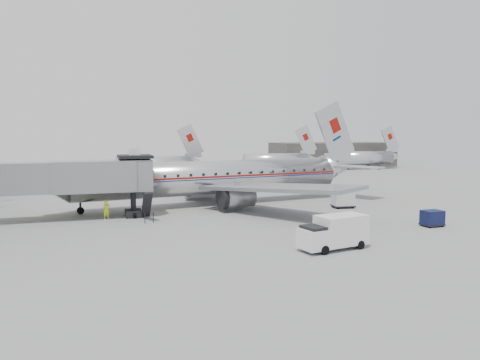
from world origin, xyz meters
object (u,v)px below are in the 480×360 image
Objects in this scene: baggage_cart_navy at (432,218)px; service_van at (334,232)px; baggage_cart_white at (343,199)px; ramp_worker at (106,209)px; airliner at (219,177)px.

service_van is at bearing -162.87° from baggage_cart_navy.
baggage_cart_white is 26.26m from ramp_worker.
service_van reaches higher than baggage_cart_white.
airliner reaches higher than baggage_cart_navy.
airliner is 14.86m from baggage_cart_white.
airliner is at bearing 1.59° from ramp_worker.
ramp_worker is at bearing -175.65° from baggage_cart_white.
airliner is at bearing 157.71° from baggage_cart_white.
service_van is 2.17× the size of baggage_cart_white.
ramp_worker is (-15.70, 17.73, -0.34)m from service_van.
service_van is at bearing -71.35° from ramp_worker.
baggage_cart_navy is at bearing -47.33° from ramp_worker.
service_van is 13.75m from baggage_cart_navy.
service_van is 2.87× the size of ramp_worker.
ramp_worker is (-13.37, -6.08, -2.27)m from airliner.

